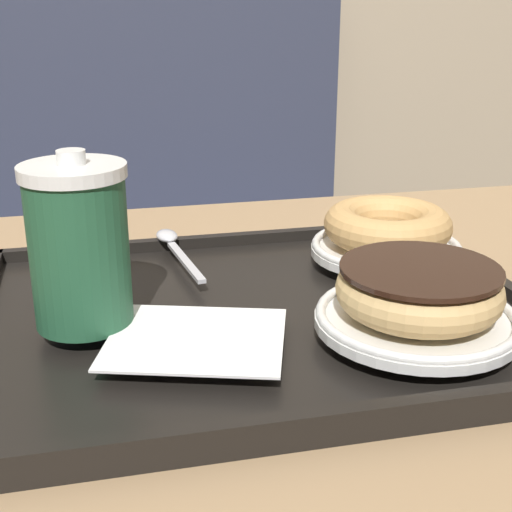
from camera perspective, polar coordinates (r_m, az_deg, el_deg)
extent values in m
cube|color=#33384C|center=(1.57, -14.42, -9.28)|extent=(1.22, 0.44, 0.45)
cube|color=#33384C|center=(1.57, -15.93, 10.14)|extent=(1.22, 0.08, 0.55)
cube|color=tan|center=(0.63, 2.41, -7.03)|extent=(1.06, 0.81, 0.03)
cube|color=black|center=(0.62, 0.00, -5.01)|extent=(0.48, 0.38, 0.01)
cube|color=black|center=(0.47, 5.17, -12.89)|extent=(0.48, 0.01, 0.01)
cube|color=black|center=(0.79, -2.98, 1.26)|extent=(0.48, 0.01, 0.01)
cube|color=black|center=(0.70, 18.76, -2.06)|extent=(0.01, 0.38, 0.01)
cube|color=white|center=(0.55, -4.82, -6.58)|extent=(0.16, 0.15, 0.00)
cylinder|color=#235638|center=(0.57, -13.93, 0.25)|extent=(0.08, 0.08, 0.12)
cylinder|color=white|center=(0.55, -14.49, 6.58)|extent=(0.08, 0.08, 0.01)
cylinder|color=white|center=(0.55, -14.58, 7.63)|extent=(0.02, 0.02, 0.01)
cylinder|color=white|center=(0.58, 12.70, -5.16)|extent=(0.16, 0.16, 0.01)
torus|color=white|center=(0.58, 12.74, -4.62)|extent=(0.16, 0.16, 0.01)
torus|color=#DBB270|center=(0.57, 12.90, -2.71)|extent=(0.13, 0.13, 0.03)
cylinder|color=black|center=(0.56, 13.04, -1.03)|extent=(0.13, 0.13, 0.00)
cylinder|color=white|center=(0.73, 10.35, 0.40)|extent=(0.15, 0.15, 0.01)
torus|color=white|center=(0.73, 10.37, 0.84)|extent=(0.15, 0.15, 0.01)
torus|color=tan|center=(0.72, 10.48, 2.47)|extent=(0.13, 0.13, 0.04)
ellipsoid|color=silver|center=(0.77, -7.14, 1.62)|extent=(0.03, 0.04, 0.01)
cube|color=silver|center=(0.70, -5.66, -0.44)|extent=(0.02, 0.11, 0.00)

